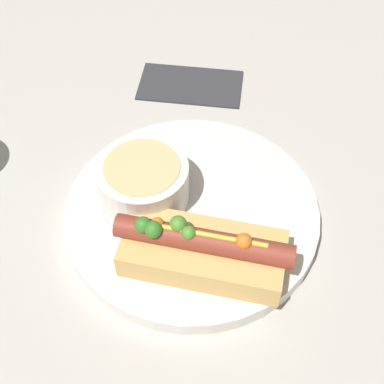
% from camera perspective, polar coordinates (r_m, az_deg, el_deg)
% --- Properties ---
extents(ground_plane, '(4.00, 4.00, 0.00)m').
position_cam_1_polar(ground_plane, '(0.58, 0.00, -2.81)').
color(ground_plane, '#BCB7AD').
extents(dinner_plate, '(0.27, 0.27, 0.02)m').
position_cam_1_polar(dinner_plate, '(0.58, 0.00, -2.26)').
color(dinner_plate, white).
rests_on(dinner_plate, ground_plane).
extents(hot_dog, '(0.17, 0.14, 0.06)m').
position_cam_1_polar(hot_dog, '(0.51, 1.06, -6.14)').
color(hot_dog, '#DBAD60').
rests_on(hot_dog, dinner_plate).
extents(soup_bowl, '(0.10, 0.10, 0.05)m').
position_cam_1_polar(soup_bowl, '(0.56, -5.24, 1.23)').
color(soup_bowl, silver).
rests_on(soup_bowl, dinner_plate).
extents(spoon, '(0.11, 0.14, 0.01)m').
position_cam_1_polar(spoon, '(0.55, -6.01, -3.83)').
color(spoon, '#B7B7BC').
rests_on(spoon, dinner_plate).
extents(napkin, '(0.16, 0.13, 0.01)m').
position_cam_1_polar(napkin, '(0.73, -0.18, 11.42)').
color(napkin, '#333338').
rests_on(napkin, ground_plane).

